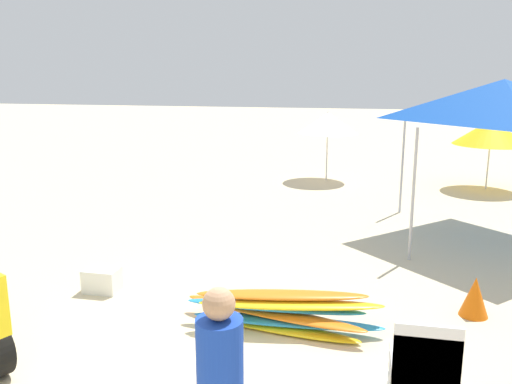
# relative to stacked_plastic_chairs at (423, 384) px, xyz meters

# --- Properties ---
(ground) EXTENTS (80.00, 80.00, 0.00)m
(ground) POSITION_rel_stacked_plastic_chairs_xyz_m (-2.47, 0.71, -0.74)
(ground) COLOR beige
(stacked_plastic_chairs) EXTENTS (0.48, 0.48, 1.29)m
(stacked_plastic_chairs) POSITION_rel_stacked_plastic_chairs_xyz_m (0.00, 0.00, 0.00)
(stacked_plastic_chairs) COLOR white
(stacked_plastic_chairs) RESTS_ON ground
(surfboard_pile) EXTENTS (2.52, 0.80, 0.48)m
(surfboard_pile) POSITION_rel_stacked_plastic_chairs_xyz_m (-1.42, 2.07, -0.51)
(surfboard_pile) COLOR yellow
(surfboard_pile) RESTS_ON ground
(popup_canopy) EXTENTS (3.14, 3.14, 2.91)m
(popup_canopy) POSITION_rel_stacked_plastic_chairs_xyz_m (1.81, 6.46, 1.80)
(popup_canopy) COLOR #B2B2B7
(popup_canopy) RESTS_ON ground
(beach_umbrella_left) EXTENTS (1.89, 1.89, 1.84)m
(beach_umbrella_left) POSITION_rel_stacked_plastic_chairs_xyz_m (2.60, 10.90, 0.77)
(beach_umbrella_left) COLOR beige
(beach_umbrella_left) RESTS_ON ground
(beach_umbrella_mid) EXTENTS (1.70, 1.70, 1.93)m
(beach_umbrella_mid) POSITION_rel_stacked_plastic_chairs_xyz_m (-1.61, 11.24, 0.89)
(beach_umbrella_mid) COLOR beige
(beach_umbrella_mid) RESTS_ON ground
(traffic_cone_near) EXTENTS (0.36, 0.36, 0.52)m
(traffic_cone_near) POSITION_rel_stacked_plastic_chairs_xyz_m (0.93, 2.95, -0.49)
(traffic_cone_near) COLOR orange
(traffic_cone_near) RESTS_ON ground
(cooler_box) EXTENTS (0.48, 0.33, 0.33)m
(cooler_box) POSITION_rel_stacked_plastic_chairs_xyz_m (-4.07, 2.69, -0.58)
(cooler_box) COLOR white
(cooler_box) RESTS_ON ground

